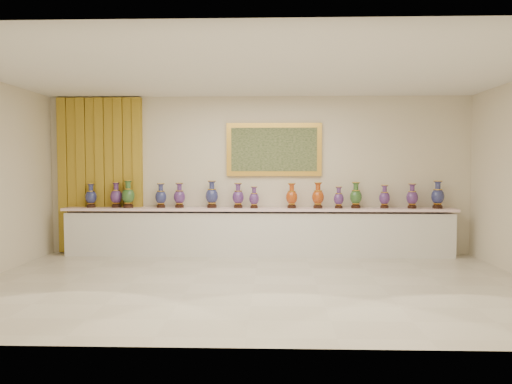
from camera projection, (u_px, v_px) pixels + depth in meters
ground at (254, 284)px, 7.09m from camera, size 8.00×8.00×0.00m
room at (128, 171)px, 9.53m from camera, size 8.00×8.00×8.00m
counter at (258, 232)px, 9.34m from camera, size 7.28×0.48×0.90m
vase_0 at (91, 197)px, 9.40m from camera, size 0.24×0.24×0.45m
vase_1 at (116, 196)px, 9.40m from camera, size 0.25×0.25×0.48m
vase_2 at (128, 195)px, 9.33m from camera, size 0.32×0.32×0.52m
vase_3 at (161, 197)px, 9.36m from camera, size 0.22×0.22×0.45m
vase_4 at (179, 197)px, 9.35m from camera, size 0.27×0.27×0.46m
vase_5 at (212, 196)px, 9.33m from camera, size 0.27×0.27×0.51m
vase_6 at (238, 197)px, 9.31m from camera, size 0.23×0.23×0.46m
vase_7 at (254, 198)px, 9.25m from camera, size 0.21×0.21×0.40m
vase_8 at (292, 197)px, 9.25m from camera, size 0.26×0.26×0.46m
vase_9 at (318, 197)px, 9.21m from camera, size 0.28×0.28×0.48m
vase_10 at (339, 199)px, 9.21m from camera, size 0.22×0.22×0.40m
vase_11 at (356, 196)px, 9.24m from camera, size 0.29×0.29×0.48m
vase_12 at (384, 198)px, 9.23m from camera, size 0.21×0.21×0.43m
vase_13 at (412, 197)px, 9.20m from camera, size 0.25×0.25×0.46m
vase_14 at (438, 196)px, 9.18m from camera, size 0.30×0.30×0.51m
label_card at (190, 208)px, 9.21m from camera, size 0.10×0.06×0.00m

